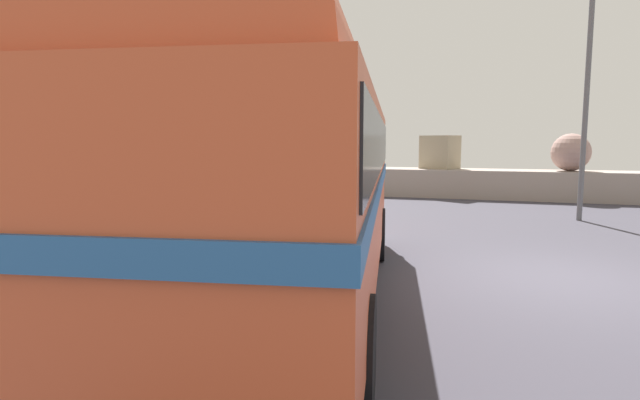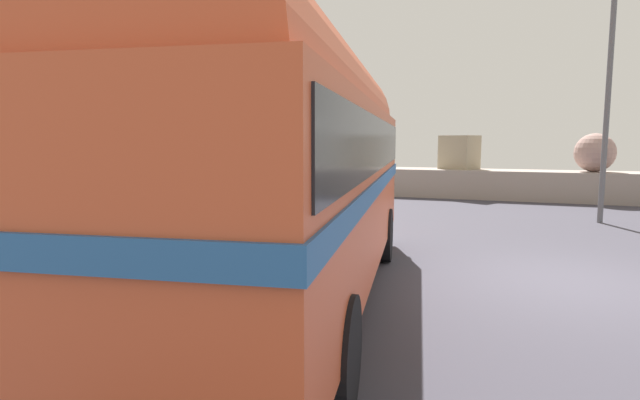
% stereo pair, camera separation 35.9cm
% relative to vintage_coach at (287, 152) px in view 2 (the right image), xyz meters
% --- Properties ---
extents(ground, '(32.00, 26.00, 0.02)m').
position_rel_vintage_coach_xyz_m(ground, '(3.70, 2.36, -2.04)').
color(ground, '#393740').
extents(breakwater, '(31.36, 1.97, 2.47)m').
position_rel_vintage_coach_xyz_m(breakwater, '(3.88, 14.17, -1.37)').
color(breakwater, gray).
rests_on(breakwater, ground).
extents(vintage_coach, '(3.82, 8.86, 3.70)m').
position_rel_vintage_coach_xyz_m(vintage_coach, '(0.00, 0.00, 0.00)').
color(vintage_coach, black).
rests_on(vintage_coach, ground).
extents(lamp_post, '(0.99, 0.68, 6.44)m').
position_rel_vintage_coach_xyz_m(lamp_post, '(5.15, 8.96, 1.58)').
color(lamp_post, '#5B5B60').
rests_on(lamp_post, ground).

